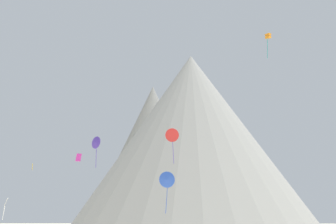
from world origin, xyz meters
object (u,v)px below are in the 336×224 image
(kite_indigo_mid, at_px, (96,143))
(kite_orange_high, at_px, (268,37))
(kite_magenta_low, at_px, (79,157))
(kite_white_low, at_px, (5,205))
(kite_gold_low, at_px, (32,167))
(kite_red_mid, at_px, (172,135))
(kite_blue_low, at_px, (167,180))
(rock_massif, at_px, (184,143))

(kite_indigo_mid, xyz_separation_m, kite_orange_high, (32.04, 3.79, 21.52))
(kite_indigo_mid, bearing_deg, kite_magenta_low, -63.70)
(kite_white_low, xyz_separation_m, kite_orange_high, (39.49, 20.69, 32.45))
(kite_white_low, xyz_separation_m, kite_gold_low, (-5.60, 22.89, 7.53))
(kite_indigo_mid, distance_m, kite_red_mid, 14.08)
(kite_red_mid, relative_size, kite_gold_low, 4.96)
(kite_blue_low, bearing_deg, rock_massif, 96.96)
(kite_red_mid, xyz_separation_m, kite_orange_high, (18.79, -0.47, 19.46))
(rock_massif, relative_size, kite_white_low, 24.75)
(kite_white_low, xyz_separation_m, kite_magenta_low, (6.30, 10.34, 7.44))
(kite_magenta_low, bearing_deg, kite_blue_low, -116.83)
(kite_white_low, relative_size, kite_gold_low, 2.07)
(kite_magenta_low, bearing_deg, kite_white_low, 108.31)
(kite_gold_low, bearing_deg, kite_magenta_low, 65.15)
(kite_red_mid, relative_size, kite_blue_low, 0.99)
(rock_massif, distance_m, kite_red_mid, 35.57)
(kite_red_mid, bearing_deg, rock_massif, -96.97)
(kite_red_mid, distance_m, kite_orange_high, 27.05)
(rock_massif, bearing_deg, kite_red_mid, -94.26)
(kite_red_mid, height_order, kite_blue_low, kite_red_mid)
(kite_blue_low, bearing_deg, kite_white_low, -134.21)
(kite_orange_high, height_order, kite_magenta_low, kite_orange_high)
(kite_red_mid, bearing_deg, kite_gold_low, -6.47)
(kite_blue_low, bearing_deg, kite_magenta_low, -155.01)
(kite_indigo_mid, bearing_deg, kite_blue_low, 21.61)
(kite_gold_low, bearing_deg, kite_white_low, 35.41)
(kite_white_low, height_order, kite_indigo_mid, kite_indigo_mid)
(rock_massif, height_order, kite_red_mid, rock_massif)
(kite_red_mid, bearing_deg, kite_indigo_mid, 15.10)
(kite_magenta_low, bearing_deg, kite_indigo_mid, -50.31)
(kite_white_low, distance_m, kite_magenta_low, 14.21)
(rock_massif, relative_size, kite_indigo_mid, 12.36)
(rock_massif, height_order, kite_orange_high, rock_massif)
(kite_red_mid, relative_size, kite_magenta_low, 5.00)
(rock_massif, bearing_deg, kite_indigo_mid, -111.95)
(kite_indigo_mid, height_order, kite_blue_low, kite_indigo_mid)
(kite_red_mid, xyz_separation_m, kite_blue_low, (-0.75, -7.53, -8.79))
(kite_white_low, xyz_separation_m, kite_blue_low, (19.96, 13.63, 4.21))
(kite_orange_high, bearing_deg, kite_gold_low, 40.45)
(kite_red_mid, xyz_separation_m, kite_gold_low, (-26.30, 1.73, -5.47))
(kite_gold_low, bearing_deg, rock_massif, 160.77)
(rock_massif, distance_m, kite_indigo_mid, 43.03)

